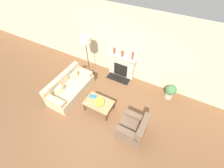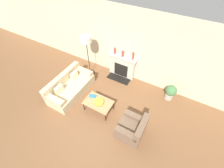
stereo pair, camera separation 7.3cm
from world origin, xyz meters
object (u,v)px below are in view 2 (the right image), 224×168
at_px(mantel_vase_center_right, 133,56).
at_px(mantel_vase_center_left, 123,54).
at_px(book, 93,96).
at_px(couch, 70,87).
at_px(coffee_table, 98,103).
at_px(armchair_near, 132,129).
at_px(floor_lamp, 86,43).
at_px(mantel_vase_left, 115,51).
at_px(bowl, 99,102).
at_px(fireplace, 122,67).
at_px(potted_plant, 171,92).

bearing_deg(mantel_vase_center_right, mantel_vase_center_left, 180.00).
bearing_deg(mantel_vase_center_left, book, -95.79).
relative_size(couch, coffee_table, 1.96).
xyz_separation_m(couch, mantel_vase_center_left, (1.29, 1.90, 0.84)).
relative_size(couch, armchair_near, 2.24).
height_order(couch, book, couch).
distance_m(couch, floor_lamp, 1.81).
bearing_deg(mantel_vase_center_right, book, -108.13).
relative_size(armchair_near, mantel_vase_left, 3.20).
height_order(coffee_table, mantel_vase_left, mantel_vase_left).
distance_m(armchair_near, mantel_vase_center_right, 2.70).
relative_size(floor_lamp, mantel_vase_center_left, 7.66).
height_order(couch, mantel_vase_center_right, mantel_vase_center_right).
relative_size(book, mantel_vase_center_right, 0.88).
relative_size(armchair_near, bowl, 2.54).
xyz_separation_m(fireplace, book, (-0.20, -1.91, -0.05)).
bearing_deg(mantel_vase_left, mantel_vase_center_right, 0.00).
xyz_separation_m(floor_lamp, mantel_vase_center_left, (1.27, 0.59, -0.41)).
height_order(couch, armchair_near, armchair_near).
bearing_deg(mantel_vase_center_right, potted_plant, -8.96).
relative_size(book, mantel_vase_center_left, 1.22).
bearing_deg(bowl, book, 159.83).
bearing_deg(floor_lamp, mantel_vase_center_right, 19.10).
xyz_separation_m(book, mantel_vase_center_right, (0.63, 1.92, 0.73)).
bearing_deg(fireplace, mantel_vase_center_right, 2.09).
xyz_separation_m(book, potted_plant, (2.38, 1.65, -0.10)).
relative_size(couch, bowl, 5.69).
relative_size(coffee_table, floor_lamp, 0.53).
bearing_deg(potted_plant, armchair_near, -107.85).
relative_size(couch, floor_lamp, 1.04).
distance_m(couch, bowl, 1.47).
relative_size(coffee_table, mantel_vase_left, 3.66).
distance_m(mantel_vase_left, mantel_vase_center_right, 0.79).
distance_m(armchair_near, potted_plant, 2.14).
bearing_deg(coffee_table, armchair_near, -10.72).
bearing_deg(coffee_table, book, 159.17).
xyz_separation_m(armchair_near, coffee_table, (-1.41, 0.27, 0.09)).
height_order(bowl, floor_lamp, floor_lamp).
height_order(armchair_near, floor_lamp, floor_lamp).
relative_size(bowl, potted_plant, 0.53).
height_order(book, mantel_vase_center_right, mantel_vase_center_right).
bearing_deg(armchair_near, book, -102.64).
distance_m(coffee_table, bowl, 0.09).
bearing_deg(mantel_vase_center_left, couch, -124.13).
relative_size(floor_lamp, mantel_vase_left, 6.89).
height_order(mantel_vase_left, mantel_vase_center_left, mantel_vase_left).
bearing_deg(fireplace, floor_lamp, -155.83).
xyz_separation_m(mantel_vase_center_right, potted_plant, (1.75, -0.28, -0.83)).
bearing_deg(mantel_vase_center_right, fireplace, -177.91).
height_order(armchair_near, mantel_vase_center_right, mantel_vase_center_right).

